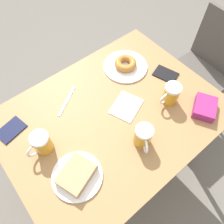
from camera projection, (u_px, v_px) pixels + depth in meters
ground_plane at (112, 164)px, 1.71m from camera, size 8.00×8.00×0.00m
table at (112, 121)px, 1.13m from camera, size 0.80×1.06×0.75m
chair at (207, 64)px, 1.56m from camera, size 0.42×0.42×0.86m
plate_with_cake at (77, 175)px, 0.89m from camera, size 0.21×0.21×0.05m
plate_with_donut at (125, 65)px, 1.22m from camera, size 0.25×0.25×0.05m
beer_mug_left at (42, 143)px, 0.93m from camera, size 0.08×0.12×0.11m
beer_mug_center at (143, 136)px, 0.95m from camera, size 0.11×0.09×0.11m
beer_mug_right at (171, 94)px, 1.07m from camera, size 0.08×0.12×0.11m
napkin_folded at (126, 106)px, 1.09m from camera, size 0.17×0.19×0.00m
fork at (67, 101)px, 1.11m from camera, size 0.11×0.17×0.00m
passport_near_edge at (11, 130)px, 1.02m from camera, size 0.11×0.14×0.01m
passport_far_edge at (166, 74)px, 1.20m from camera, size 0.15×0.12×0.01m
blue_pouch at (205, 107)px, 1.07m from camera, size 0.15×0.16×0.05m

